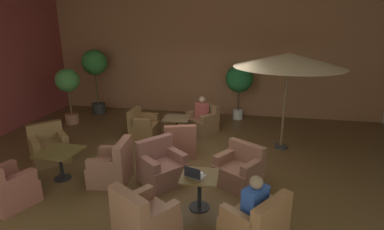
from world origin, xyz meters
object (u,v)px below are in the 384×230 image
Objects in this scene: cafe_table_mid_center at (60,156)px; potted_tree_mid_left at (68,85)px; armchair_front_right_north at (180,142)px; armchair_mid_center_east at (49,148)px; patio_umbrella_tall_red at (289,60)px; iced_drink_cup at (201,176)px; cafe_table_front_left at (199,184)px; armchair_front_left_north at (239,170)px; armchair_front_left_east at (162,167)px; armchair_front_left_south at (144,222)px; armchair_front_right_east at (203,122)px; armchair_front_left_west at (256,225)px; armchair_mid_center_south at (7,188)px; patron_blue_shirt at (255,200)px; patron_by_window at (202,109)px; potted_tree_mid_right at (95,68)px; armchair_mid_center_north at (112,167)px; armchair_front_right_south at (143,126)px; cafe_table_front_right at (177,122)px; potted_tree_left_corner at (239,80)px; open_laptop at (194,174)px.

cafe_table_mid_center is 0.45× the size of potted_tree_mid_left.
armchair_mid_center_east is (-2.94, -0.94, 0.02)m from armchair_front_right_north.
patio_umbrella_tall_red is 24.16× the size of iced_drink_cup.
armchair_front_left_north reaches higher than cafe_table_front_left.
armchair_front_left_east is 1.78m from armchair_front_left_south.
armchair_front_right_north is 4.42m from potted_tree_mid_left.
armchair_front_left_west is at bearing -71.69° from armchair_front_right_east.
armchair_front_left_south is at bearing -169.67° from armchair_front_left_west.
armchair_front_left_south reaches higher than armchair_front_left_east.
armchair_front_left_south is 1.07× the size of armchair_mid_center_south.
patron_blue_shirt reaches higher than iced_drink_cup.
armchair_mid_center_south reaches higher than cafe_table_front_left.
patron_by_window is (2.80, 4.41, 0.39)m from armchair_mid_center_south.
armchair_mid_center_south is 5.86m from potted_tree_mid_right.
patron_by_window is (-1.54, 4.56, 0.41)m from armchair_front_left_west.
armchair_front_left_south is 1.18× the size of armchair_mid_center_north.
armchair_front_right_south is at bearing 129.15° from patron_blue_shirt.
patio_umbrella_tall_red reaches higher than patron_by_window.
potted_tree_mid_left reaches higher than armchair_front_left_north.
patio_umbrella_tall_red is (5.45, 1.82, 1.95)m from armchair_mid_center_east.
cafe_table_front_left is 0.61× the size of armchair_front_left_north.
armchair_front_left_south is 1.58× the size of patron_by_window.
armchair_front_left_west is at bearing -32.75° from iced_drink_cup.
cafe_table_front_left is 3.03m from cafe_table_mid_center.
cafe_table_front_right is (-1.16, 3.10, 0.04)m from cafe_table_front_left.
armchair_front_left_west is 3.38m from armchair_front_right_north.
iced_drink_cup is at bearing -18.93° from armchair_mid_center_east.
armchair_front_right_north is at bearing -99.85° from armchair_front_right_east.
armchair_front_right_south is at bearing 117.92° from armchair_front_left_east.
potted_tree_mid_right is at bearing 133.74° from armchair_front_left_west.
potted_tree_mid_left is (-4.84, 3.81, 0.79)m from cafe_table_front_left.
potted_tree_left_corner reaches higher than armchair_mid_center_north.
potted_tree_mid_left is (-4.28, -0.08, 0.97)m from armchair_front_right_east.
potted_tree_mid_right is (-1.54, 4.57, 1.13)m from cafe_table_mid_center.
cafe_table_front_left is 3.43m from armchair_mid_center_south.
armchair_front_left_south reaches higher than armchair_front_left_west.
armchair_front_left_south is 1.30× the size of armchair_front_right_south.
armchair_front_right_south is (-1.30, 0.96, -0.00)m from armchair_front_right_north.
patio_umbrella_tall_red is 7.24× the size of open_laptop.
patron_blue_shirt is at bearing -16.28° from cafe_table_mid_center.
armchair_front_left_east is 0.49× the size of potted_tree_mid_right.
armchair_front_left_south is at bearing -123.37° from cafe_table_front_left.
armchair_mid_center_north is 0.39× the size of potted_tree_mid_right.
cafe_table_mid_center is at bearing -171.82° from armchair_front_left_north.
cafe_table_mid_center is 4.95m from potted_tree_mid_right.
patron_blue_shirt reaches higher than armchair_front_right_north.
armchair_front_left_west is 4.27m from patio_umbrella_tall_red.
armchair_front_left_east is at bearing -8.78° from armchair_mid_center_east.
patio_umbrella_tall_red is (1.00, 2.03, 1.98)m from armchair_front_left_north.
open_laptop reaches higher than armchair_front_right_east.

